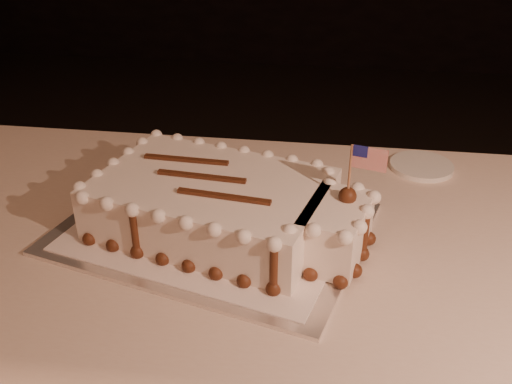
# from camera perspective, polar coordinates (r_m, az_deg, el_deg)

# --- Properties ---
(banquet_table) EXTENTS (2.40, 0.80, 0.75)m
(banquet_table) POSITION_cam_1_polar(r_m,az_deg,el_deg) (1.30, 6.20, -18.34)
(banquet_table) COLOR beige
(banquet_table) RESTS_ON ground
(cake_board) EXTENTS (0.62, 0.53, 0.01)m
(cake_board) POSITION_cam_1_polar(r_m,az_deg,el_deg) (1.06, -4.29, -3.63)
(cake_board) COLOR silver
(cake_board) RESTS_ON banquet_table
(doily) EXTENTS (0.56, 0.47, 0.00)m
(doily) POSITION_cam_1_polar(r_m,az_deg,el_deg) (1.06, -4.30, -3.40)
(doily) COLOR white
(doily) RESTS_ON cake_board
(sheet_cake) EXTENTS (0.53, 0.38, 0.20)m
(sheet_cake) POSITION_cam_1_polar(r_m,az_deg,el_deg) (1.02, -2.98, -1.44)
(sheet_cake) COLOR white
(sheet_cake) RESTS_ON doily
(side_plate) EXTENTS (0.14, 0.14, 0.01)m
(side_plate) POSITION_cam_1_polar(r_m,az_deg,el_deg) (1.32, 16.22, 2.51)
(side_plate) COLOR white
(side_plate) RESTS_ON banquet_table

